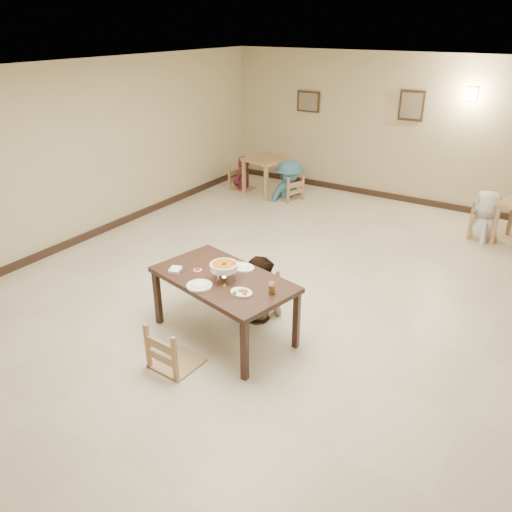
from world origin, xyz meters
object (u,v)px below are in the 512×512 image
Objects in this scene: curry_warmer at (224,267)px; bg_chair_ll at (242,168)px; chair_far at (258,277)px; drink_glass at (272,288)px; bg_diner_c at (491,191)px; bg_diner_b at (290,160)px; bg_table_left at (266,164)px; main_diner at (258,257)px; bg_diner_a at (242,156)px; chair_near at (174,324)px; bg_chair_rl at (487,209)px; main_table at (223,283)px; bg_chair_lr at (289,175)px.

curry_warmer is 0.35× the size of bg_chair_ll.
curry_warmer is at bearing -95.68° from chair_far.
bg_diner_c is (1.45, 5.04, -0.01)m from drink_glass.
bg_chair_ll is 1.26m from bg_diner_b.
bg_diner_b reaches higher than bg_table_left.
bg_chair_ll is (-3.15, 4.35, -0.31)m from main_diner.
chair_near is at bearing 33.04° from bg_diner_a.
drink_glass is at bearing -27.51° from bg_diner_c.
bg_diner_a is (-5.20, -0.02, 0.25)m from bg_chair_rl.
main_table is 1.81× the size of bg_chair_ll.
bg_chair_rl reaches higher than bg_table_left.
chair_near reaches higher than bg_table_left.
bg_diner_b is (-1.94, 4.34, 0.03)m from main_diner.
curry_warmer is 5.94m from bg_chair_ll.
bg_diner_c is at bearing 73.93° from drink_glass.
chair_far is 0.35m from main_diner.
bg_table_left is at bearing 121.82° from drink_glass.
bg_diner_a reaches higher than chair_far.
bg_table_left is at bearing 100.07° from bg_diner_a.
bg_table_left is at bearing -50.00° from main_diner.
bg_diner_a is (-2.95, 5.77, 0.25)m from chair_near.
bg_chair_rl is 0.33m from bg_diner_c.
drink_glass is 0.08× the size of bg_diner_c.
drink_glass is (0.63, 0.02, -0.11)m from curry_warmer.
bg_chair_ll reaches higher than bg_table_left.
curry_warmer is at bearing 37.67° from bg_diner_a.
bg_diner_b is (-1.89, 4.28, 0.37)m from chair_far.
chair_near reaches higher than drink_glass.
chair_near is at bearing -32.70° from bg_diner_c.
bg_diner_b reaches higher than drink_glass.
bg_chair_rl is at bearing -0.34° from bg_table_left.
chair_far is 4.99m from bg_table_left.
bg_diner_a is at bearing -59.77° from chair_near.
curry_warmer is at bearing -99.60° from chair_near.
chair_far is at bearing 41.93° from bg_diner_a.
main_table is 0.75m from chair_far.
bg_chair_lr is 0.67× the size of bg_diner_a.
chair_near is 6.21m from bg_chair_rl.
chair_near is (-0.12, -0.78, -0.19)m from main_table.
bg_diner_a reaches higher than main_table.
bg_table_left is at bearing 113.49° from chair_far.
bg_diner_c reaches higher than chair_far.
main_diner is 0.91m from drink_glass.
chair_far is 4.78m from bg_chair_rl.
bg_table_left is 0.93× the size of bg_chair_lr.
chair_near is at bearing -68.04° from bg_table_left.
bg_diner_b is at bearing 107.33° from chair_far.
bg_diner_c is at bearing -108.09° from chair_near.
chair_near is 6.27m from bg_table_left.
bg_diner_c reaches higher than curry_warmer.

